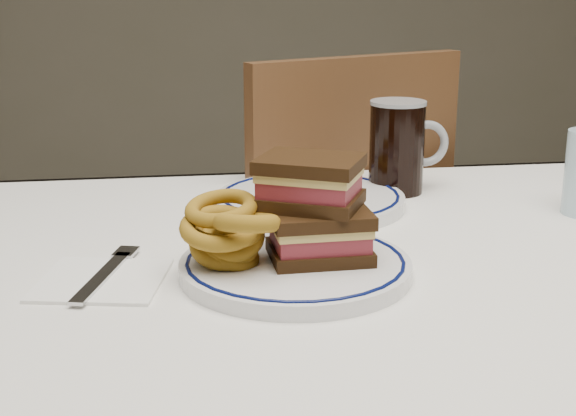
{
  "coord_description": "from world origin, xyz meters",
  "views": [
    {
      "loc": [
        -0.23,
        -0.92,
        1.09
      ],
      "look_at": [
        -0.11,
        -0.05,
        0.83
      ],
      "focal_mm": 50.0,
      "sensor_mm": 36.0,
      "label": 1
    }
  ],
  "objects": [
    {
      "name": "reuben_sandwich",
      "position": [
        -0.08,
        -0.05,
        0.83
      ],
      "size": [
        0.14,
        0.13,
        0.12
      ],
      "color": "black",
      "rests_on": "main_plate"
    },
    {
      "name": "dining_table",
      "position": [
        0.0,
        0.0,
        0.64
      ],
      "size": [
        1.27,
        0.87,
        0.75
      ],
      "color": "white",
      "rests_on": "floor"
    },
    {
      "name": "chair_far",
      "position": [
        0.04,
        0.56,
        0.52
      ],
      "size": [
        0.57,
        0.57,
        0.95
      ],
      "color": "#472B17",
      "rests_on": "floor"
    },
    {
      "name": "beer_mug",
      "position": [
        0.12,
        0.28,
        0.82
      ],
      "size": [
        0.13,
        0.09,
        0.15
      ],
      "color": "black",
      "rests_on": "dining_table"
    },
    {
      "name": "onion_rings_far",
      "position": [
        -0.04,
        0.21,
        0.78
      ],
      "size": [
        0.11,
        0.1,
        0.07
      ],
      "color": "brown",
      "rests_on": "far_plate"
    },
    {
      "name": "ketchup_ramekin",
      "position": [
        -0.16,
        0.03,
        0.78
      ],
      "size": [
        0.05,
        0.05,
        0.03
      ],
      "color": "white",
      "rests_on": "main_plate"
    },
    {
      "name": "far_plate",
      "position": [
        -0.04,
        0.21,
        0.76
      ],
      "size": [
        0.28,
        0.28,
        0.02
      ],
      "color": "white",
      "rests_on": "dining_table"
    },
    {
      "name": "onion_rings_main",
      "position": [
        -0.18,
        -0.06,
        0.81
      ],
      "size": [
        0.11,
        0.12,
        0.09
      ],
      "color": "brown",
      "rests_on": "main_plate"
    },
    {
      "name": "main_plate",
      "position": [
        -0.1,
        -0.06,
        0.76
      ],
      "size": [
        0.27,
        0.27,
        0.02
      ],
      "color": "white",
      "rests_on": "dining_table"
    },
    {
      "name": "napkin_fork",
      "position": [
        -0.32,
        -0.05,
        0.75
      ],
      "size": [
        0.16,
        0.18,
        0.01
      ],
      "color": "white",
      "rests_on": "dining_table"
    }
  ]
}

